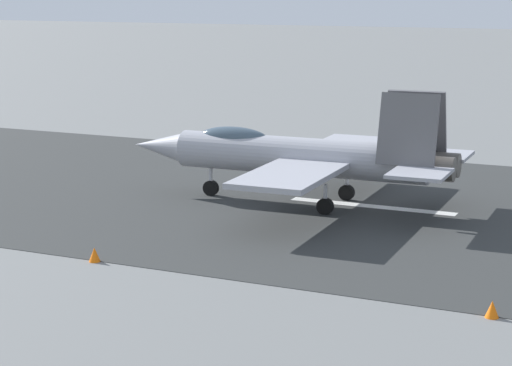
# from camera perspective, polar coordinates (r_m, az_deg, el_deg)

# --- Properties ---
(ground_plane) EXTENTS (400.00, 400.00, 0.00)m
(ground_plane) POSITION_cam_1_polar(r_m,az_deg,el_deg) (45.05, 5.86, -1.31)
(ground_plane) COLOR slate
(runway_strip) EXTENTS (240.00, 26.00, 0.02)m
(runway_strip) POSITION_cam_1_polar(r_m,az_deg,el_deg) (45.04, 5.89, -1.30)
(runway_strip) COLOR #303131
(runway_strip) RESTS_ON ground
(fighter_jet) EXTENTS (16.50, 14.54, 5.56)m
(fighter_jet) POSITION_cam_1_polar(r_m,az_deg,el_deg) (44.56, 2.82, 1.70)
(fighter_jet) COLOR #A1A1AB
(fighter_jet) RESTS_ON ground
(marker_cone_near) EXTENTS (0.44, 0.44, 0.55)m
(marker_cone_near) POSITION_cam_1_polar(r_m,az_deg,el_deg) (30.60, 14.02, -7.38)
(marker_cone_near) COLOR orange
(marker_cone_near) RESTS_ON ground
(marker_cone_mid) EXTENTS (0.44, 0.44, 0.55)m
(marker_cone_mid) POSITION_cam_1_polar(r_m,az_deg,el_deg) (36.08, -9.69, -4.27)
(marker_cone_mid) COLOR orange
(marker_cone_mid) RESTS_ON ground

